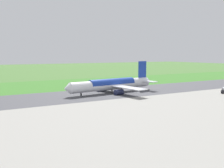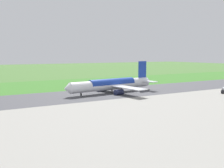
% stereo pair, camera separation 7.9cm
% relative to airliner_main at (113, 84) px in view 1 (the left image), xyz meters
% --- Properties ---
extents(ground_plane, '(800.00, 800.00, 0.00)m').
position_rel_airliner_main_xyz_m(ground_plane, '(-5.99, 0.05, -4.35)').
color(ground_plane, '#477233').
extents(runway_asphalt, '(600.00, 34.58, 0.06)m').
position_rel_airliner_main_xyz_m(runway_asphalt, '(-5.99, 0.05, -4.32)').
color(runway_asphalt, '#47474C').
rests_on(runway_asphalt, ground).
extents(grass_verge_foreground, '(600.00, 80.00, 0.04)m').
position_rel_airliner_main_xyz_m(grass_verge_foreground, '(-5.99, -37.46, -4.33)').
color(grass_verge_foreground, '#3C782B').
rests_on(grass_verge_foreground, ground).
extents(airliner_main, '(54.12, 44.40, 15.88)m').
position_rel_airliner_main_xyz_m(airliner_main, '(0.00, 0.00, 0.00)').
color(airliner_main, white).
rests_on(airliner_main, ground).
extents(no_stopping_sign, '(0.60, 0.10, 2.65)m').
position_rel_airliner_main_xyz_m(no_stopping_sign, '(-16.57, -38.12, -2.78)').
color(no_stopping_sign, slate).
rests_on(no_stopping_sign, ground).
extents(traffic_cone_orange, '(0.40, 0.40, 0.55)m').
position_rel_airliner_main_xyz_m(traffic_cone_orange, '(-8.63, -38.70, -4.08)').
color(traffic_cone_orange, orange).
rests_on(traffic_cone_orange, ground).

